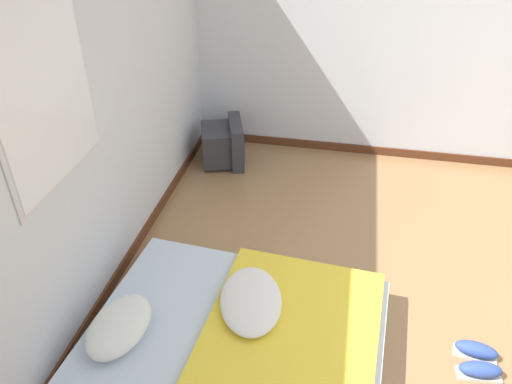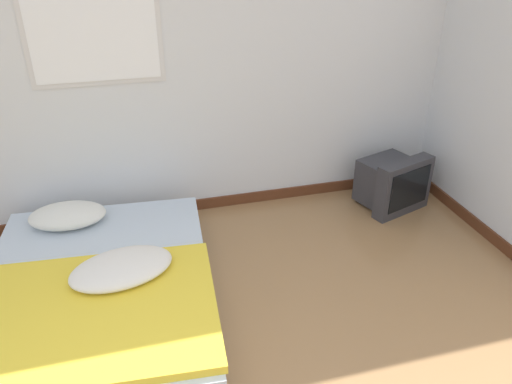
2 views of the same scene
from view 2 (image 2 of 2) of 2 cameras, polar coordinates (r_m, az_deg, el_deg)
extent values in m
cube|color=silver|center=(3.68, -16.46, 14.95)|extent=(7.54, 0.06, 2.60)
cube|color=#562D19|center=(4.10, -14.08, -2.39)|extent=(7.54, 0.02, 0.09)
cube|color=silver|center=(3.22, -17.61, -11.04)|extent=(1.47, 1.87, 0.23)
ellipsoid|color=silver|center=(3.71, -20.73, -2.52)|extent=(0.54, 0.38, 0.14)
cube|color=yellow|center=(2.88, -18.58, -13.07)|extent=(1.44, 1.13, 0.05)
ellipsoid|color=silver|center=(3.04, -15.11, -8.39)|extent=(0.67, 0.51, 0.11)
cube|color=#333338|center=(4.28, 14.46, 1.39)|extent=(0.50, 0.40, 0.36)
cube|color=#333338|center=(4.15, 16.49, 0.53)|extent=(0.53, 0.28, 0.45)
cube|color=black|center=(4.11, 17.17, 0.32)|extent=(0.41, 0.14, 0.32)
camera|label=1|loc=(3.11, -72.17, 20.85)|focal=35.00mm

